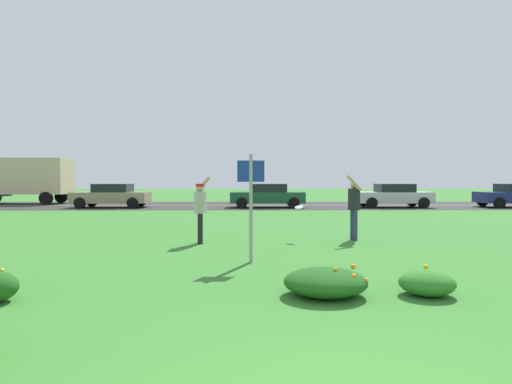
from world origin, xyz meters
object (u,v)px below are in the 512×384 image
(sign_post_near_path, at_px, (251,197))
(person_catcher_dark_shirt, at_px, (354,205))
(frisbee_pale_blue, at_px, (299,207))
(person_thrower_red_cap_gray_shirt, at_px, (200,207))
(car_dark_green_center_right, at_px, (268,195))
(car_silver_center_left, at_px, (393,195))
(car_tan_rightmost, at_px, (112,195))
(box_truck_gray, at_px, (22,178))

(sign_post_near_path, xyz_separation_m, person_catcher_dark_shirt, (2.92, 3.09, -0.36))
(frisbee_pale_blue, bearing_deg, person_thrower_red_cap_gray_shirt, -169.71)
(car_dark_green_center_right, bearing_deg, car_silver_center_left, 0.00)
(car_silver_center_left, bearing_deg, person_catcher_dark_shirt, -113.38)
(car_silver_center_left, height_order, car_dark_green_center_right, same)
(car_tan_rightmost, bearing_deg, sign_post_near_path, -62.48)
(person_thrower_red_cap_gray_shirt, distance_m, car_silver_center_left, 17.20)
(person_catcher_dark_shirt, relative_size, box_truck_gray, 0.28)
(car_tan_rightmost, bearing_deg, person_thrower_red_cap_gray_shirt, -62.68)
(car_dark_green_center_right, xyz_separation_m, car_tan_rightmost, (-9.55, 0.00, 0.00))
(frisbee_pale_blue, distance_m, car_tan_rightmost, 16.71)
(sign_post_near_path, xyz_separation_m, frisbee_pale_blue, (1.35, 3.01, -0.43))
(sign_post_near_path, distance_m, frisbee_pale_blue, 3.32)
(person_thrower_red_cap_gray_shirt, distance_m, box_truck_gray, 23.19)
(person_thrower_red_cap_gray_shirt, relative_size, frisbee_pale_blue, 7.00)
(frisbee_pale_blue, distance_m, box_truck_gray, 24.67)
(car_silver_center_left, xyz_separation_m, car_dark_green_center_right, (-7.72, 0.00, 0.00))
(sign_post_near_path, distance_m, person_catcher_dark_shirt, 4.27)
(frisbee_pale_blue, relative_size, box_truck_gray, 0.04)
(car_dark_green_center_right, distance_m, box_truck_gray, 17.63)
(person_thrower_red_cap_gray_shirt, distance_m, person_catcher_dark_shirt, 4.33)
(person_thrower_red_cap_gray_shirt, relative_size, car_silver_center_left, 0.40)
(car_silver_center_left, relative_size, car_dark_green_center_right, 1.00)
(frisbee_pale_blue, xyz_separation_m, car_dark_green_center_right, (-0.37, 13.45, -0.20))
(person_thrower_red_cap_gray_shirt, distance_m, frisbee_pale_blue, 2.77)
(person_thrower_red_cap_gray_shirt, bearing_deg, frisbee_pale_blue, 10.29)
(person_thrower_red_cap_gray_shirt, distance_m, car_dark_green_center_right, 14.14)
(frisbee_pale_blue, height_order, car_dark_green_center_right, car_dark_green_center_right)
(person_thrower_red_cap_gray_shirt, distance_m, car_tan_rightmost, 15.69)
(sign_post_near_path, relative_size, car_dark_green_center_right, 0.50)
(car_dark_green_center_right, bearing_deg, frisbee_pale_blue, -88.40)
(person_thrower_red_cap_gray_shirt, relative_size, car_tan_rightmost, 0.40)
(person_catcher_dark_shirt, bearing_deg, car_tan_rightmost, 130.69)
(frisbee_pale_blue, height_order, car_silver_center_left, car_silver_center_left)
(person_catcher_dark_shirt, bearing_deg, frisbee_pale_blue, -176.98)
(box_truck_gray, bearing_deg, car_silver_center_left, -8.85)
(sign_post_near_path, bearing_deg, car_tan_rightmost, 117.52)
(frisbee_pale_blue, bearing_deg, box_truck_gray, 135.36)
(person_catcher_dark_shirt, distance_m, frisbee_pale_blue, 1.57)
(car_dark_green_center_right, relative_size, car_tan_rightmost, 1.00)
(car_silver_center_left, bearing_deg, frisbee_pale_blue, -118.65)
(frisbee_pale_blue, bearing_deg, car_tan_rightmost, 126.43)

